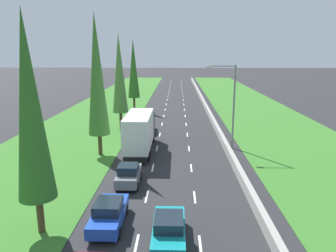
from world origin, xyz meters
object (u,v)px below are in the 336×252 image
teal_sedan_centre_lane (169,229)px  white_box_truck_left_lane (140,131)px  blue_sedan_left_lane (109,213)px  poplar_tree_fourth (133,69)px  poplar_tree_nearest (30,108)px  grey_hatchback_left_lane (129,175)px  poplar_tree_third (119,74)px  poplar_tree_second (97,75)px  street_light_mast (231,101)px  blue_sedan_left_lane_fifth (147,126)px

teal_sedan_centre_lane → white_box_truck_left_lane: size_ratio=0.48×
blue_sedan_left_lane → poplar_tree_fourth: 40.92m
blue_sedan_left_lane → poplar_tree_nearest: (-3.82, -0.81, 6.56)m
teal_sedan_centre_lane → grey_hatchback_left_lane: 8.62m
poplar_tree_nearest → poplar_tree_third: bearing=89.7°
grey_hatchback_left_lane → poplar_tree_third: bearing=101.5°
teal_sedan_centre_lane → poplar_tree_nearest: bearing=173.2°
poplar_tree_second → street_light_mast: bearing=11.6°
white_box_truck_left_lane → poplar_tree_third: (-3.90, 10.84, 5.21)m
white_box_truck_left_lane → street_light_mast: bearing=9.2°
poplar_tree_nearest → street_light_mast: poplar_tree_nearest is taller
blue_sedan_left_lane → poplar_tree_nearest: poplar_tree_nearest is taller
poplar_tree_second → poplar_tree_fourth: 26.56m
grey_hatchback_left_lane → street_light_mast: bearing=47.2°
poplar_tree_third → teal_sedan_centre_lane: bearing=-75.0°
blue_sedan_left_lane → grey_hatchback_left_lane: grey_hatchback_left_lane is taller
poplar_tree_third → poplar_tree_nearest: bearing=-90.3°
grey_hatchback_left_lane → poplar_tree_third: size_ratio=0.31×
grey_hatchback_left_lane → poplar_tree_second: poplar_tree_second is taller
blue_sedan_left_lane_fifth → street_light_mast: 12.69m
poplar_tree_nearest → white_box_truck_left_lane: bearing=75.6°
white_box_truck_left_lane → poplar_tree_nearest: bearing=-104.4°
poplar_tree_third → white_box_truck_left_lane: bearing=-70.2°
poplar_tree_third → poplar_tree_fourth: (-0.06, 14.48, -0.11)m
poplar_tree_second → poplar_tree_third: (0.05, 12.07, -0.68)m
poplar_tree_third → blue_sedan_left_lane: bearing=-81.8°
teal_sedan_centre_lane → poplar_tree_nearest: (-7.48, 0.90, 6.56)m
poplar_tree_nearest → poplar_tree_fourth: size_ratio=1.01×
blue_sedan_left_lane → street_light_mast: street_light_mast is taller
blue_sedan_left_lane → street_light_mast: (9.76, 16.45, 4.42)m
grey_hatchback_left_lane → poplar_tree_nearest: poplar_tree_nearest is taller
teal_sedan_centre_lane → blue_sedan_left_lane_fifth: (-3.58, 25.08, 0.00)m
teal_sedan_centre_lane → grey_hatchback_left_lane: bearing=113.1°
blue_sedan_left_lane_fifth → poplar_tree_third: size_ratio=0.35×
white_box_truck_left_lane → blue_sedan_left_lane: bearing=-90.8°
blue_sedan_left_lane_fifth → poplar_tree_third: bearing=148.0°
blue_sedan_left_lane_fifth → poplar_tree_second: (-3.83, -9.70, 7.27)m
poplar_tree_nearest → poplar_tree_third: (0.12, 26.55, 0.02)m
street_light_mast → poplar_tree_second: bearing=-168.4°
poplar_tree_second → street_light_mast: (13.50, 2.78, -2.85)m
blue_sedan_left_lane_fifth → poplar_tree_nearest: bearing=-99.2°
blue_sedan_left_lane → poplar_tree_third: (-3.70, 25.74, 6.58)m
teal_sedan_centre_lane → white_box_truck_left_lane: white_box_truck_left_lane is taller
poplar_tree_nearest → poplar_tree_third: 26.55m
grey_hatchback_left_lane → poplar_tree_fourth: 34.85m
grey_hatchback_left_lane → poplar_tree_nearest: 10.43m
poplar_tree_second → white_box_truck_left_lane: bearing=17.3°
white_box_truck_left_lane → poplar_tree_nearest: size_ratio=0.74×
blue_sedan_left_lane → blue_sedan_left_lane_fifth: 23.37m
white_box_truck_left_lane → poplar_tree_third: 12.64m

